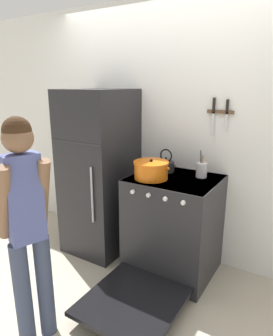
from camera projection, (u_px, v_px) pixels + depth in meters
The scene contains 9 objects.
ground_plane at pixel (160, 245), 3.38m from camera, with size 14.00×14.00×0.00m, color #B2A893.
wall_back at pixel (165, 132), 3.06m from camera, with size 10.00×0.06×2.55m.
refrigerator at pixel (100, 172), 3.15m from camera, with size 0.62×0.71×1.70m.
stove_range at pixel (172, 227), 2.79m from camera, with size 0.77×1.43×0.94m.
dutch_oven_pot at pixel (151, 170), 2.65m from camera, with size 0.35×0.31×0.18m.
tea_kettle at pixel (166, 165), 2.87m from camera, with size 0.21×0.16×0.22m.
utensil_jar at pixel (202, 170), 2.70m from camera, with size 0.10×0.10×0.25m.
person at pixel (27, 222), 1.91m from camera, with size 0.33×0.38×1.57m.
wall_knife_strip at pixel (220, 111), 2.66m from camera, with size 0.24×0.03×0.34m.
Camera 1 is at (1.36, -2.71, 1.75)m, focal length 32.00 mm.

